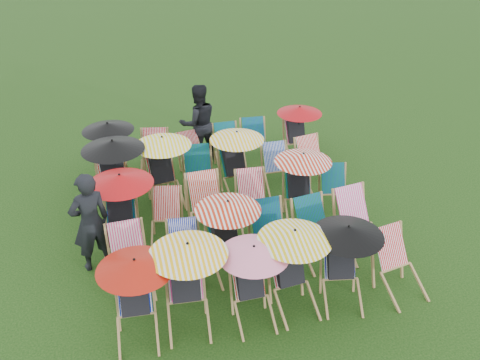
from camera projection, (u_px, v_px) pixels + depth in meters
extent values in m
plane|color=black|center=(234.00, 228.00, 9.93)|extent=(100.00, 100.00, 0.00)
cube|color=#071A9F|center=(134.00, 293.00, 7.51)|extent=(0.49, 0.37, 0.55)
cube|color=black|center=(134.00, 295.00, 7.47)|extent=(0.41, 0.43, 0.58)
sphere|color=tan|center=(132.00, 274.00, 7.40)|extent=(0.20, 0.20, 0.20)
cylinder|color=black|center=(137.00, 282.00, 7.32)|extent=(0.03, 0.03, 0.68)
cone|color=#A81709|center=(135.00, 264.00, 7.16)|extent=(1.07, 1.07, 0.16)
cube|color=#F93196|center=(185.00, 278.00, 7.72)|extent=(0.52, 0.40, 0.58)
cube|color=black|center=(185.00, 281.00, 7.68)|extent=(0.44, 0.46, 0.61)
sphere|color=tan|center=(184.00, 259.00, 7.61)|extent=(0.21, 0.21, 0.21)
cylinder|color=black|center=(189.00, 267.00, 7.52)|extent=(0.03, 0.03, 0.72)
cone|color=yellow|center=(188.00, 249.00, 7.35)|extent=(1.12, 1.12, 0.17)
cube|color=red|center=(248.00, 278.00, 7.82)|extent=(0.46, 0.34, 0.53)
cube|color=black|center=(249.00, 280.00, 7.78)|extent=(0.38, 0.39, 0.56)
sphere|color=tan|center=(247.00, 260.00, 7.71)|extent=(0.20, 0.20, 0.20)
cylinder|color=black|center=(254.00, 267.00, 7.64)|extent=(0.03, 0.03, 0.65)
cone|color=pink|center=(254.00, 251.00, 7.49)|extent=(1.03, 1.03, 0.16)
cube|color=red|center=(287.00, 264.00, 8.02)|extent=(0.51, 0.40, 0.57)
cube|color=black|center=(288.00, 266.00, 7.98)|extent=(0.44, 0.45, 0.60)
sphere|color=tan|center=(286.00, 246.00, 7.91)|extent=(0.21, 0.21, 0.21)
cylinder|color=black|center=(294.00, 253.00, 7.84)|extent=(0.03, 0.03, 0.70)
cone|color=#DFC10B|center=(295.00, 235.00, 7.68)|extent=(1.10, 1.10, 0.17)
cube|color=#070D96|center=(339.00, 258.00, 8.17)|extent=(0.53, 0.43, 0.56)
cube|color=black|center=(340.00, 260.00, 8.13)|extent=(0.46, 0.47, 0.58)
sphere|color=tan|center=(340.00, 240.00, 8.06)|extent=(0.21, 0.21, 0.21)
cylinder|color=black|center=(346.00, 248.00, 7.97)|extent=(0.03, 0.03, 0.68)
cone|color=black|center=(348.00, 231.00, 7.81)|extent=(1.07, 1.07, 0.17)
cube|color=red|center=(391.00, 247.00, 8.35)|extent=(0.56, 0.46, 0.60)
cube|color=#EE2F6C|center=(126.00, 242.00, 8.42)|extent=(0.53, 0.41, 0.61)
cube|color=#0817AE|center=(183.00, 237.00, 8.67)|extent=(0.49, 0.38, 0.55)
cube|color=#0A7347|center=(223.00, 233.00, 8.75)|extent=(0.51, 0.41, 0.55)
cube|color=black|center=(224.00, 234.00, 8.71)|extent=(0.44, 0.45, 0.58)
sphere|color=tan|center=(222.00, 216.00, 8.63)|extent=(0.20, 0.20, 0.20)
cylinder|color=black|center=(228.00, 222.00, 8.57)|extent=(0.03, 0.03, 0.68)
cone|color=red|center=(228.00, 206.00, 8.41)|extent=(1.07, 1.07, 0.16)
cube|color=#09613A|center=(267.00, 219.00, 8.99)|extent=(0.52, 0.39, 0.61)
cube|color=#096022|center=(310.00, 215.00, 9.07)|extent=(0.57, 0.46, 0.62)
cube|color=#FA3296|center=(352.00, 206.00, 9.27)|extent=(0.59, 0.47, 0.64)
cube|color=#0B7425|center=(120.00, 206.00, 9.37)|extent=(0.54, 0.43, 0.59)
cube|color=black|center=(120.00, 208.00, 9.32)|extent=(0.46, 0.48, 0.62)
sphere|color=tan|center=(119.00, 189.00, 9.25)|extent=(0.22, 0.22, 0.22)
cylinder|color=black|center=(122.00, 196.00, 9.16)|extent=(0.03, 0.03, 0.72)
cone|color=#AF0A0C|center=(120.00, 179.00, 8.99)|extent=(1.13, 1.13, 0.17)
cube|color=red|center=(167.00, 203.00, 9.53)|extent=(0.52, 0.43, 0.55)
cube|color=red|center=(204.00, 191.00, 9.73)|extent=(0.55, 0.41, 0.63)
cube|color=red|center=(251.00, 185.00, 10.01)|extent=(0.51, 0.39, 0.58)
cube|color=#0A702B|center=(298.00, 182.00, 10.17)|extent=(0.51, 0.41, 0.56)
cube|color=black|center=(298.00, 183.00, 10.13)|extent=(0.45, 0.46, 0.58)
sphere|color=tan|center=(298.00, 167.00, 10.06)|extent=(0.20, 0.20, 0.20)
cylinder|color=black|center=(302.00, 172.00, 9.97)|extent=(0.03, 0.03, 0.68)
cone|color=red|center=(303.00, 158.00, 9.81)|extent=(1.07, 1.07, 0.17)
cube|color=#096429|center=(333.00, 178.00, 10.32)|extent=(0.51, 0.42, 0.54)
cube|color=red|center=(112.00, 172.00, 10.35)|extent=(0.55, 0.42, 0.62)
cube|color=black|center=(113.00, 174.00, 10.31)|extent=(0.47, 0.48, 0.65)
sphere|color=tan|center=(110.00, 156.00, 10.22)|extent=(0.23, 0.23, 0.23)
cylinder|color=black|center=(115.00, 161.00, 10.14)|extent=(0.03, 0.03, 0.76)
cone|color=black|center=(112.00, 145.00, 9.97)|extent=(1.19, 1.19, 0.18)
cube|color=red|center=(160.00, 167.00, 10.62)|extent=(0.54, 0.43, 0.58)
cube|color=black|center=(161.00, 168.00, 10.58)|extent=(0.47, 0.48, 0.61)
sphere|color=tan|center=(158.00, 151.00, 10.50)|extent=(0.21, 0.21, 0.21)
cylinder|color=black|center=(163.00, 156.00, 10.43)|extent=(0.03, 0.03, 0.72)
cone|color=yellow|center=(162.00, 141.00, 10.27)|extent=(1.12, 1.12, 0.17)
cube|color=#09682C|center=(197.00, 161.00, 10.75)|extent=(0.55, 0.43, 0.61)
cube|color=#096625|center=(233.00, 160.00, 10.91)|extent=(0.52, 0.42, 0.57)
cube|color=black|center=(233.00, 161.00, 10.87)|extent=(0.46, 0.47, 0.59)
sphere|color=tan|center=(231.00, 145.00, 10.79)|extent=(0.21, 0.21, 0.21)
cylinder|color=black|center=(237.00, 150.00, 10.73)|extent=(0.03, 0.03, 0.69)
cone|color=yellow|center=(237.00, 136.00, 10.57)|extent=(1.09, 1.09, 0.17)
cube|color=#082EAA|center=(275.00, 157.00, 11.06)|extent=(0.48, 0.36, 0.56)
cube|color=red|center=(309.00, 151.00, 11.24)|extent=(0.54, 0.44, 0.58)
cube|color=#1008B0|center=(108.00, 150.00, 11.33)|extent=(0.49, 0.38, 0.56)
cube|color=black|center=(108.00, 151.00, 11.29)|extent=(0.42, 0.43, 0.58)
sphere|color=tan|center=(106.00, 136.00, 11.22)|extent=(0.20, 0.20, 0.20)
cylinder|color=black|center=(110.00, 140.00, 11.15)|extent=(0.03, 0.03, 0.68)
cone|color=black|center=(108.00, 127.00, 10.99)|extent=(1.07, 1.07, 0.17)
cube|color=red|center=(155.00, 143.00, 11.50)|extent=(0.57, 0.46, 0.60)
cube|color=red|center=(189.00, 144.00, 11.65)|extent=(0.49, 0.40, 0.53)
cube|color=#0A6B3E|center=(226.00, 136.00, 11.90)|extent=(0.48, 0.35, 0.56)
cube|color=#096835|center=(253.00, 132.00, 12.05)|extent=(0.52, 0.40, 0.58)
cube|color=#DA2B5F|center=(295.00, 131.00, 12.25)|extent=(0.44, 0.32, 0.52)
cube|color=black|center=(296.00, 131.00, 12.21)|extent=(0.37, 0.38, 0.55)
sphere|color=tan|center=(295.00, 118.00, 12.15)|extent=(0.19, 0.19, 0.19)
cylinder|color=black|center=(299.00, 122.00, 12.07)|extent=(0.03, 0.03, 0.64)
cone|color=#AC090E|center=(300.00, 110.00, 11.93)|extent=(1.01, 1.01, 0.16)
imported|color=black|center=(90.00, 222.00, 8.55)|extent=(0.75, 0.61, 1.77)
imported|color=black|center=(198.00, 123.00, 11.86)|extent=(0.93, 0.76, 1.79)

